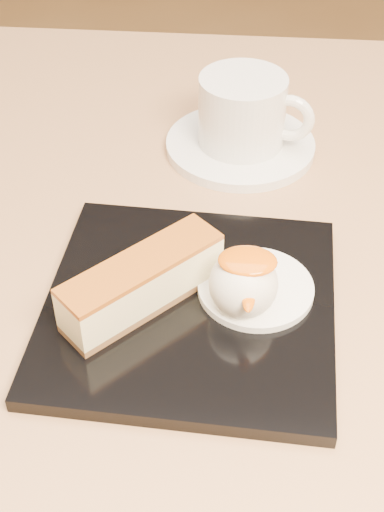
# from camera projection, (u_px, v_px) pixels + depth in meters

# --- Properties ---
(table) EXTENTS (0.80, 0.80, 0.72)m
(table) POSITION_uv_depth(u_px,v_px,m) (217.00, 349.00, 0.73)
(table) COLOR black
(table) RESTS_ON ground
(dessert_plate) EXTENTS (0.23, 0.23, 0.01)m
(dessert_plate) POSITION_uv_depth(u_px,v_px,m) (190.00, 306.00, 0.55)
(dessert_plate) COLOR black
(dessert_plate) RESTS_ON table
(cheesecake) EXTENTS (0.12, 0.12, 0.04)m
(cheesecake) POSITION_uv_depth(u_px,v_px,m) (142.00, 282.00, 0.53)
(cheesecake) COLOR brown
(cheesecake) RESTS_ON dessert_plate
(cream_smear) EXTENTS (0.09, 0.09, 0.01)m
(cream_smear) POSITION_uv_depth(u_px,v_px,m) (256.00, 288.00, 0.55)
(cream_smear) COLOR white
(cream_smear) RESTS_ON dessert_plate
(ice_cream_scoop) EXTENTS (0.05, 0.05, 0.05)m
(ice_cream_scoop) POSITION_uv_depth(u_px,v_px,m) (243.00, 284.00, 0.52)
(ice_cream_scoop) COLOR white
(ice_cream_scoop) RESTS_ON cream_smear
(mango_sauce) EXTENTS (0.04, 0.03, 0.01)m
(mango_sauce) POSITION_uv_depth(u_px,v_px,m) (248.00, 261.00, 0.51)
(mango_sauce) COLOR #E66107
(mango_sauce) RESTS_ON ice_cream_scoop
(mint_sprig) EXTENTS (0.03, 0.02, 0.00)m
(mint_sprig) POSITION_uv_depth(u_px,v_px,m) (220.00, 261.00, 0.57)
(mint_sprig) COLOR green
(mint_sprig) RESTS_ON cream_smear
(saucer) EXTENTS (0.15, 0.15, 0.01)m
(saucer) POSITION_uv_depth(u_px,v_px,m) (240.00, 145.00, 0.72)
(saucer) COLOR white
(saucer) RESTS_ON table
(coffee_cup) EXTENTS (0.11, 0.09, 0.07)m
(coffee_cup) POSITION_uv_depth(u_px,v_px,m) (244.00, 110.00, 0.69)
(coffee_cup) COLOR white
(coffee_cup) RESTS_ON saucer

